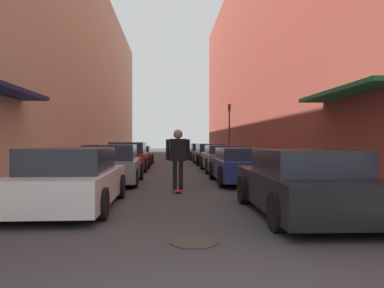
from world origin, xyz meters
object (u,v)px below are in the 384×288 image
(parked_car_right_4, at_px, (201,152))
(parked_car_left_0, at_px, (72,179))
(parked_car_left_2, at_px, (128,157))
(parked_car_right_3, at_px, (210,154))
(manhole_cover, at_px, (194,242))
(traffic_light, at_px, (229,126))
(parked_car_right_2, at_px, (223,158))
(parked_car_left_3, at_px, (137,155))
(parked_car_right_1, at_px, (241,166))
(parked_car_right_0, at_px, (302,183))
(skateboarder, at_px, (178,154))
(parked_car_left_1, at_px, (112,165))

(parked_car_right_4, bearing_deg, parked_car_left_0, -102.64)
(parked_car_left_2, distance_m, parked_car_right_3, 6.69)
(parked_car_left_0, distance_m, manhole_cover, 3.95)
(parked_car_right_4, distance_m, traffic_light, 5.57)
(parked_car_right_3, bearing_deg, parked_car_right_2, -89.48)
(parked_car_left_3, height_order, parked_car_right_1, parked_car_right_1)
(parked_car_right_0, bearing_deg, parked_car_right_1, 91.34)
(parked_car_right_3, relative_size, skateboarder, 2.65)
(parked_car_left_0, bearing_deg, parked_car_left_1, 88.17)
(parked_car_left_1, distance_m, parked_car_right_0, 7.49)
(parked_car_left_0, relative_size, traffic_light, 1.14)
(manhole_cover, bearing_deg, traffic_light, 79.24)
(parked_car_right_1, height_order, traffic_light, traffic_light)
(parked_car_left_2, relative_size, parked_car_right_1, 1.00)
(parked_car_left_2, bearing_deg, skateboarder, -73.95)
(parked_car_left_2, relative_size, parked_car_right_0, 0.93)
(parked_car_right_1, xyz_separation_m, skateboarder, (-2.29, -2.25, 0.51))
(parked_car_right_4, bearing_deg, skateboarder, -97.07)
(parked_car_right_2, relative_size, parked_car_right_3, 0.93)
(parked_car_left_1, height_order, parked_car_right_3, parked_car_left_1)
(parked_car_right_2, xyz_separation_m, skateboarder, (-2.38, -7.25, 0.49))
(parked_car_left_1, bearing_deg, parked_car_right_1, -0.60)
(parked_car_left_1, xyz_separation_m, manhole_cover, (2.37, -7.75, -0.64))
(parked_car_right_1, height_order, parked_car_right_3, parked_car_right_3)
(parked_car_left_2, height_order, parked_car_right_4, parked_car_left_2)
(parked_car_left_3, distance_m, parked_car_right_2, 7.37)
(parked_car_left_2, distance_m, parked_car_right_1, 7.31)
(parked_car_right_2, height_order, parked_car_right_4, parked_car_right_4)
(skateboarder, bearing_deg, traffic_light, 74.65)
(parked_car_left_0, distance_m, parked_car_left_1, 4.78)
(parked_car_right_2, bearing_deg, parked_car_right_4, 90.37)
(parked_car_right_0, bearing_deg, parked_car_left_1, 128.73)
(parked_car_right_4, distance_m, manhole_cover, 24.13)
(parked_car_right_4, bearing_deg, parked_car_left_3, -129.29)
(parked_car_right_2, relative_size, skateboarder, 2.47)
(traffic_light, bearing_deg, parked_car_right_1, -97.19)
(parked_car_right_3, height_order, traffic_light, traffic_light)
(manhole_cover, bearing_deg, parked_car_right_0, 39.44)
(parked_car_right_2, bearing_deg, skateboarder, -108.15)
(parked_car_right_0, xyz_separation_m, traffic_light, (1.28, 17.05, 1.81))
(parked_car_right_2, bearing_deg, parked_car_right_3, 90.52)
(parked_car_left_0, height_order, manhole_cover, parked_car_left_0)
(parked_car_left_3, bearing_deg, parked_car_right_3, -1.69)
(parked_car_left_3, relative_size, parked_car_right_2, 0.97)
(traffic_light, bearing_deg, parked_car_left_2, -137.21)
(traffic_light, bearing_deg, parked_car_left_1, -118.06)
(parked_car_right_4, height_order, manhole_cover, parked_car_right_4)
(parked_car_right_3, bearing_deg, parked_car_right_0, -89.66)
(parked_car_right_1, bearing_deg, traffic_light, 82.81)
(parked_car_right_3, bearing_deg, parked_car_left_0, -107.26)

